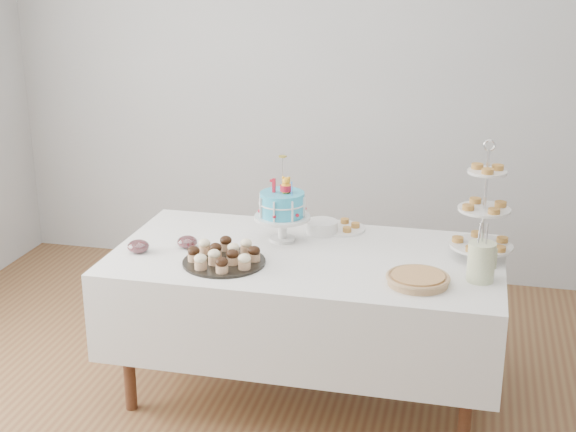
% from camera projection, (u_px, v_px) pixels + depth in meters
% --- Properties ---
extents(floor, '(5.00, 5.00, 0.00)m').
position_uv_depth(floor, '(293.00, 421.00, 3.94)').
color(floor, brown).
rests_on(floor, ground).
extents(walls, '(5.04, 4.04, 2.70)m').
position_uv_depth(walls, '(293.00, 155.00, 3.51)').
color(walls, '#A6A8AB').
rests_on(walls, floor).
extents(table, '(1.92, 1.02, 0.77)m').
position_uv_depth(table, '(306.00, 296.00, 4.05)').
color(table, silver).
rests_on(table, floor).
extents(birthday_cake, '(0.29, 0.29, 0.44)m').
position_uv_depth(birthday_cake, '(282.00, 218.00, 4.12)').
color(birthday_cake, silver).
rests_on(birthday_cake, table).
extents(cupcake_tray, '(0.40, 0.40, 0.09)m').
position_uv_depth(cupcake_tray, '(224.00, 255.00, 3.84)').
color(cupcake_tray, black).
rests_on(cupcake_tray, table).
extents(pie, '(0.29, 0.29, 0.05)m').
position_uv_depth(pie, '(418.00, 279.00, 3.61)').
color(pie, tan).
rests_on(pie, table).
extents(tiered_stand, '(0.31, 0.31, 0.59)m').
position_uv_depth(tiered_stand, '(484.00, 210.00, 3.84)').
color(tiered_stand, silver).
rests_on(tiered_stand, table).
extents(plate_stack, '(0.17, 0.17, 0.07)m').
position_uv_depth(plate_stack, '(322.00, 227.00, 4.26)').
color(plate_stack, silver).
rests_on(plate_stack, table).
extents(pastry_plate, '(0.26, 0.26, 0.04)m').
position_uv_depth(pastry_plate, '(342.00, 227.00, 4.31)').
color(pastry_plate, silver).
rests_on(pastry_plate, table).
extents(jam_bowl_a, '(0.10, 0.10, 0.06)m').
position_uv_depth(jam_bowl_a, '(187.00, 242.00, 4.05)').
color(jam_bowl_a, silver).
rests_on(jam_bowl_a, table).
extents(jam_bowl_b, '(0.11, 0.11, 0.06)m').
position_uv_depth(jam_bowl_b, '(138.00, 247.00, 3.99)').
color(jam_bowl_b, silver).
rests_on(jam_bowl_b, table).
extents(utensil_pitcher, '(0.13, 0.12, 0.28)m').
position_uv_depth(utensil_pitcher, '(481.00, 260.00, 3.62)').
color(utensil_pitcher, white).
rests_on(utensil_pitcher, table).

